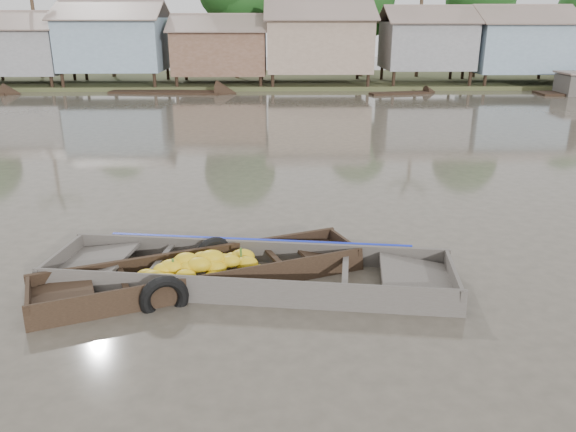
{
  "coord_description": "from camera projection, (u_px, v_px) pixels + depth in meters",
  "views": [
    {
      "loc": [
        -0.34,
        -8.2,
        4.25
      ],
      "look_at": [
        -0.11,
        1.57,
        0.8
      ],
      "focal_mm": 35.0,
      "sensor_mm": 36.0,
      "label": 1
    }
  ],
  "objects": [
    {
      "name": "ground",
      "position": [
        297.0,
        294.0,
        9.15
      ],
      "size": [
        120.0,
        120.0,
        0.0
      ],
      "primitive_type": "plane",
      "color": "#443F34",
      "rests_on": "ground"
    },
    {
      "name": "riverbank",
      "position": [
        323.0,
        37.0,
        38.23
      ],
      "size": [
        120.0,
        12.47,
        10.22
      ],
      "color": "#384723",
      "rests_on": "ground"
    },
    {
      "name": "banana_boat",
      "position": [
        198.0,
        274.0,
        9.49
      ],
      "size": [
        5.64,
        3.27,
        0.8
      ],
      "rotation": [
        0.0,
        0.0,
        0.38
      ],
      "color": "black",
      "rests_on": "ground"
    },
    {
      "name": "viewer_boat",
      "position": [
        251.0,
        278.0,
        9.6
      ],
      "size": [
        7.06,
        2.72,
        0.55
      ],
      "rotation": [
        0.0,
        0.0,
        -0.14
      ],
      "color": "#47403C",
      "rests_on": "ground"
    },
    {
      "name": "distant_boats",
      "position": [
        497.0,
        93.0,
        32.07
      ],
      "size": [
        49.21,
        16.13,
        1.38
      ],
      "color": "black",
      "rests_on": "ground"
    }
  ]
}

